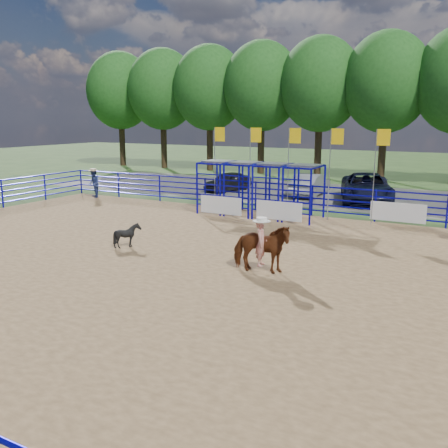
% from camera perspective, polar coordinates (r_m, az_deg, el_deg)
% --- Properties ---
extents(ground, '(120.00, 120.00, 0.00)m').
position_cam_1_polar(ground, '(15.69, -1.96, -5.30)').
color(ground, '#345321').
rests_on(ground, ground).
extents(arena_dirt, '(30.00, 20.00, 0.02)m').
position_cam_1_polar(arena_dirt, '(15.69, -1.96, -5.26)').
color(arena_dirt, '#937249').
rests_on(arena_dirt, ground).
extents(gravel_strip, '(40.00, 10.00, 0.01)m').
position_cam_1_polar(gravel_strip, '(31.20, 14.12, 3.10)').
color(gravel_strip, slate).
rests_on(gravel_strip, ground).
extents(horse_and_rider, '(1.96, 1.17, 2.43)m').
position_cam_1_polar(horse_and_rider, '(15.21, 4.27, -2.39)').
color(horse_and_rider, '#652F14').
rests_on(horse_and_rider, arena_dirt).
extents(calf, '(0.91, 0.83, 0.90)m').
position_cam_1_polar(calf, '(18.55, -10.98, -1.27)').
color(calf, black).
rests_on(calf, arena_dirt).
extents(spectator_cowboy, '(1.01, 0.98, 1.69)m').
position_cam_1_polar(spectator_cowboy, '(30.52, -14.66, 4.53)').
color(spectator_cowboy, navy).
rests_on(spectator_cowboy, arena_dirt).
extents(car_a, '(2.18, 3.82, 1.23)m').
position_cam_1_polar(car_a, '(32.45, 0.45, 4.91)').
color(car_a, black).
rests_on(car_a, gravel_strip).
extents(car_b, '(1.59, 4.18, 1.36)m').
position_cam_1_polar(car_b, '(30.74, 9.84, 4.46)').
color(car_b, gray).
rests_on(car_b, gravel_strip).
extents(car_c, '(4.19, 6.26, 1.60)m').
position_cam_1_polar(car_c, '(29.22, 15.96, 4.01)').
color(car_c, black).
rests_on(car_c, gravel_strip).
extents(perimeter_fence, '(30.10, 20.10, 1.50)m').
position_cam_1_polar(perimeter_fence, '(15.48, -1.98, -2.65)').
color(perimeter_fence, '#0C07AC').
rests_on(perimeter_fence, ground).
extents(chute_assembly, '(19.32, 2.41, 4.20)m').
position_cam_1_polar(chute_assembly, '(23.97, 4.86, 3.83)').
color(chute_assembly, '#0C07AC').
rests_on(chute_assembly, ground).
extents(treeline, '(56.40, 6.40, 11.24)m').
position_cam_1_polar(treeline, '(39.73, 18.14, 15.64)').
color(treeline, '#3F2B19').
rests_on(treeline, ground).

